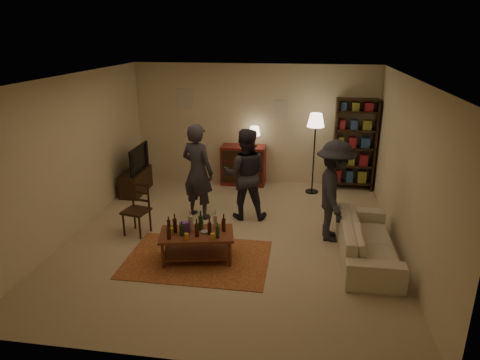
% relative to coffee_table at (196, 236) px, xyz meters
% --- Properties ---
extents(floor, '(6.00, 6.00, 0.00)m').
position_rel_coffee_table_xyz_m(floor, '(0.41, 0.86, -0.41)').
color(floor, '#C6B793').
rests_on(floor, ground).
extents(room_shell, '(6.00, 6.00, 6.00)m').
position_rel_coffee_table_xyz_m(room_shell, '(-0.24, 3.84, 1.41)').
color(room_shell, beige).
rests_on(room_shell, ground).
extents(rug, '(2.20, 1.50, 0.01)m').
position_rel_coffee_table_xyz_m(rug, '(0.01, -0.00, -0.40)').
color(rug, maroon).
rests_on(rug, ground).
extents(coffee_table, '(1.22, 0.82, 0.80)m').
position_rel_coffee_table_xyz_m(coffee_table, '(0.00, 0.00, 0.00)').
color(coffee_table, brown).
rests_on(coffee_table, ground).
extents(dining_chair, '(0.48, 0.48, 0.93)m').
position_rel_coffee_table_xyz_m(dining_chair, '(-1.24, 0.77, 0.08)').
color(dining_chair, black).
rests_on(dining_chair, ground).
extents(tv_stand, '(0.40, 1.00, 1.06)m').
position_rel_coffee_table_xyz_m(tv_stand, '(-2.04, 2.66, -0.02)').
color(tv_stand, black).
rests_on(tv_stand, ground).
extents(dresser, '(1.00, 0.50, 1.36)m').
position_rel_coffee_table_xyz_m(dresser, '(0.22, 3.57, 0.07)').
color(dresser, maroon).
rests_on(dresser, ground).
extents(bookshelf, '(0.90, 0.34, 2.02)m').
position_rel_coffee_table_xyz_m(bookshelf, '(2.66, 3.64, 0.63)').
color(bookshelf, black).
rests_on(bookshelf, ground).
extents(floor_lamp, '(0.36, 0.36, 1.75)m').
position_rel_coffee_table_xyz_m(floor_lamp, '(1.79, 3.24, 1.08)').
color(floor_lamp, black).
rests_on(floor_lamp, ground).
extents(sofa, '(0.81, 2.08, 0.61)m').
position_rel_coffee_table_xyz_m(sofa, '(2.61, 0.46, -0.10)').
color(sofa, beige).
rests_on(sofa, ground).
extents(person_left, '(0.77, 0.66, 1.80)m').
position_rel_coffee_table_xyz_m(person_left, '(-0.36, 1.61, 0.50)').
color(person_left, '#2B2A32').
rests_on(person_left, ground).
extents(person_right, '(0.89, 0.72, 1.72)m').
position_rel_coffee_table_xyz_m(person_right, '(0.51, 1.71, 0.46)').
color(person_right, '#28272F').
rests_on(person_right, ground).
extents(person_by_sofa, '(0.68, 1.14, 1.72)m').
position_rel_coffee_table_xyz_m(person_by_sofa, '(2.09, 1.05, 0.46)').
color(person_by_sofa, '#26272E').
rests_on(person_by_sofa, ground).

